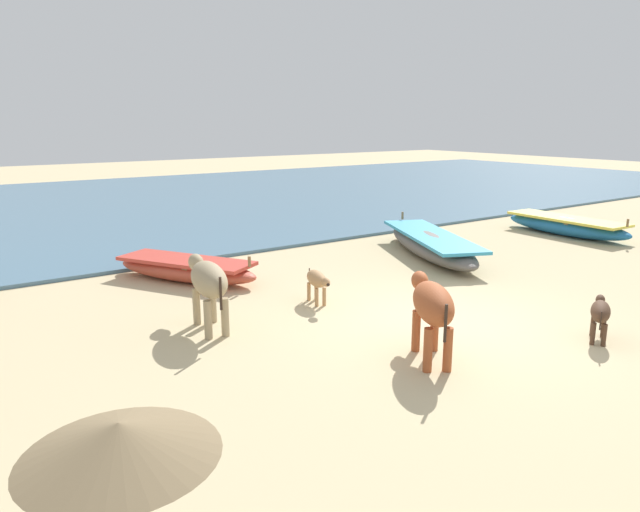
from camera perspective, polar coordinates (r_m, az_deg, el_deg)
ground at (r=9.32m, az=12.52°, el=-6.64°), size 80.00×80.00×0.00m
sea_water at (r=23.14m, az=-18.23°, el=4.97°), size 60.00×20.00×0.08m
fishing_boat_0 at (r=13.76m, az=10.96°, el=1.17°), size 2.87×4.60×0.74m
fishing_boat_4 at (r=11.78m, az=-13.15°, el=-1.24°), size 2.41×3.22×0.64m
fishing_boat_5 at (r=17.47m, az=23.29°, el=2.81°), size 1.17×3.78×0.70m
cow_adult_dun at (r=8.84m, az=-11.08°, el=-2.45°), size 0.65×1.64×1.07m
calf_near_tan at (r=9.99m, az=-0.29°, el=-2.43°), size 0.40×0.89×0.59m
calf_far_dark at (r=9.27m, az=26.12°, el=-5.05°), size 0.85×0.62×0.60m
cow_second_adult_rust at (r=7.73m, az=11.06°, el=-4.79°), size 1.12×1.51×1.06m
debris_pile_0 at (r=6.04m, az=-19.30°, el=-16.83°), size 2.69×2.69×0.35m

